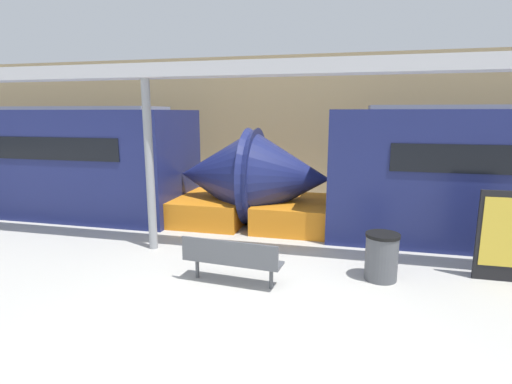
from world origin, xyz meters
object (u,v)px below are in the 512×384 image
bench_near (231,258)px  poster_board (505,236)px  trash_bin (382,256)px  train_right (11,161)px  support_column_near (150,167)px

bench_near → poster_board: bearing=21.1°
trash_bin → train_right: bearing=164.3°
train_right → bench_near: size_ratio=8.77×
bench_near → support_column_near: (-2.30, 1.46, 1.36)m
bench_near → poster_board: (4.74, 1.35, 0.34)m
trash_bin → support_column_near: size_ratio=0.24×
train_right → poster_board: 13.62m
train_right → poster_board: size_ratio=9.56×
train_right → trash_bin: bearing=-15.7°
poster_board → bench_near: bearing=-164.1°
trash_bin → poster_board: bearing=12.1°
train_right → poster_board: (13.34, -2.69, -0.67)m
trash_bin → poster_board: (2.13, 0.46, 0.41)m
bench_near → trash_bin: (2.61, 0.89, -0.06)m
trash_bin → poster_board: size_ratio=0.52×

